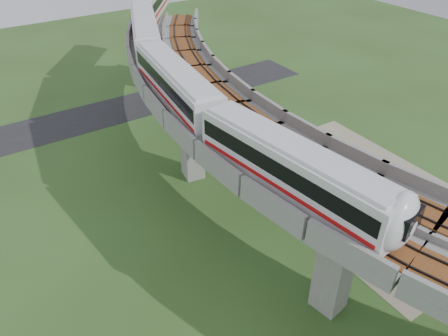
{
  "coord_description": "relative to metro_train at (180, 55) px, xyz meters",
  "views": [
    {
      "loc": [
        -17.83,
        -24.47,
        27.86
      ],
      "look_at": [
        -1.52,
        0.5,
        7.5
      ],
      "focal_mm": 35.0,
      "sensor_mm": 36.0,
      "label": 1
    }
  ],
  "objects": [
    {
      "name": "car_white",
      "position": [
        12.73,
        -22.43,
        -11.76
      ],
      "size": [
        2.57,
        3.2,
        1.02
      ],
      "primitive_type": "imported",
      "rotation": [
        0.0,
        0.0,
        0.54
      ],
      "color": "silver",
      "rests_on": "dirt_lot"
    },
    {
      "name": "tree_5",
      "position": [
        4.71,
        -23.83,
        -10.51
      ],
      "size": [
        2.5,
        2.5,
        2.86
      ],
      "color": "#382314",
      "rests_on": "ground"
    },
    {
      "name": "tree_4",
      "position": [
        5.24,
        -18.11,
        -9.87
      ],
      "size": [
        2.63,
        2.63,
        3.56
      ],
      "color": "#382314",
      "rests_on": "ground"
    },
    {
      "name": "car_dark",
      "position": [
        13.7,
        -7.95,
        -11.68
      ],
      "size": [
        4.34,
        2.8,
        1.17
      ],
      "primitive_type": "imported",
      "rotation": [
        0.0,
        0.0,
        1.26
      ],
      "color": "black",
      "rests_on": "dirt_lot"
    },
    {
      "name": "tree_0",
      "position": [
        9.35,
        7.42,
        -10.6
      ],
      "size": [
        1.83,
        1.83,
        2.49
      ],
      "color": "#382314",
      "rests_on": "ground"
    },
    {
      "name": "metro_train",
      "position": [
        0.0,
        0.0,
        0.0
      ],
      "size": [
        19.19,
        59.53,
        3.64
      ],
      "color": "silver",
      "rests_on": "ground"
    },
    {
      "name": "dirt_lot",
      "position": [
        11.95,
        -16.14,
        -12.29
      ],
      "size": [
        18.0,
        26.0,
        0.04
      ],
      "primitive_type": "cube",
      "color": "gray",
      "rests_on": "ground"
    },
    {
      "name": "tree_2",
      "position": [
        5.76,
        -6.18,
        -10.34
      ],
      "size": [
        2.51,
        2.51,
        3.04
      ],
      "color": "#382314",
      "rests_on": "ground"
    },
    {
      "name": "asphalt_road",
      "position": [
        -2.05,
        15.86,
        -12.29
      ],
      "size": [
        60.0,
        8.0,
        0.03
      ],
      "primitive_type": "cube",
      "color": "#232326",
      "rests_on": "ground"
    },
    {
      "name": "ground",
      "position": [
        -2.05,
        -14.14,
        -12.31
      ],
      "size": [
        160.0,
        160.0,
        0.0
      ],
      "primitive_type": "plane",
      "color": "#324D1E",
      "rests_on": "ground"
    },
    {
      "name": "tree_1",
      "position": [
        6.95,
        0.09,
        -10.36
      ],
      "size": [
        1.87,
        1.87,
        2.76
      ],
      "color": "#382314",
      "rests_on": "ground"
    },
    {
      "name": "viaduct",
      "position": [
        1.79,
        -14.14,
        -3.26
      ],
      "size": [
        19.58,
        73.98,
        11.4
      ],
      "color": "#99968E",
      "rests_on": "ground"
    },
    {
      "name": "tree_3",
      "position": [
        3.85,
        -12.17,
        -10.07
      ],
      "size": [
        2.64,
        2.64,
        3.37
      ],
      "color": "#382314",
      "rests_on": "ground"
    },
    {
      "name": "car_red",
      "position": [
        17.31,
        -20.07,
        -11.65
      ],
      "size": [
        3.23,
        3.8,
        1.23
      ],
      "primitive_type": "imported",
      "rotation": [
        0.0,
        0.0,
        -0.62
      ],
      "color": "#A80F15",
      "rests_on": "dirt_lot"
    },
    {
      "name": "fence",
      "position": [
        7.71,
        -14.14,
        -11.56
      ],
      "size": [
        3.87,
        38.73,
        1.5
      ],
      "color": "#2D382D",
      "rests_on": "ground"
    }
  ]
}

